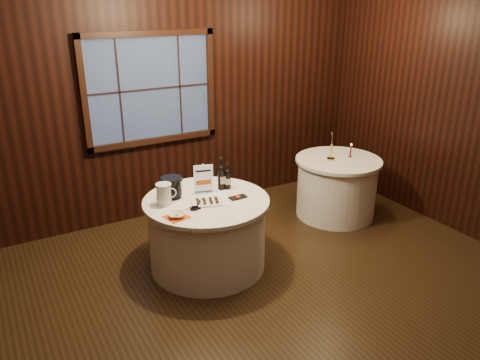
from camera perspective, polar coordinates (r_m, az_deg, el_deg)
ground at (r=4.37m, az=2.15°, el=-16.33°), size 6.00×6.00×0.00m
back_wall at (r=5.82m, az=-10.86°, el=9.87°), size 6.00×0.10×3.00m
main_table at (r=4.90m, az=-4.01°, el=-6.45°), size 1.28×1.28×0.77m
side_table at (r=6.15m, az=11.67°, el=-0.84°), size 1.08×1.08×0.77m
sign_stand at (r=4.84m, az=-4.45°, el=-0.38°), size 0.19×0.14×0.32m
port_bottle_left at (r=4.92m, az=-2.28°, el=0.53°), size 0.08×0.09×0.35m
port_bottle_right at (r=4.93m, az=-1.54°, el=0.26°), size 0.07×0.08×0.28m
ice_bucket at (r=4.77m, az=-8.32°, el=-0.84°), size 0.21×0.21×0.22m
chocolate_plate at (r=4.63m, az=-3.98°, el=-2.67°), size 0.35×0.29×0.04m
chocolate_box at (r=4.74m, az=-0.25°, el=-2.12°), size 0.18×0.09×0.02m
grape_bunch at (r=4.51m, az=-5.55°, el=-3.36°), size 0.17×0.09×0.04m
glass_pitcher at (r=4.61m, az=-9.23°, el=-1.72°), size 0.20×0.15×0.22m
orange_napkin at (r=4.38m, az=-7.71°, el=-4.50°), size 0.24×0.24×0.00m
cracker_bowl at (r=4.37m, az=-7.73°, el=-4.26°), size 0.19×0.19×0.04m
brass_candlestick at (r=5.93m, az=11.08°, el=3.66°), size 0.10×0.10×0.37m
red_candle at (r=6.08m, az=13.33°, el=3.34°), size 0.05×0.05×0.18m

